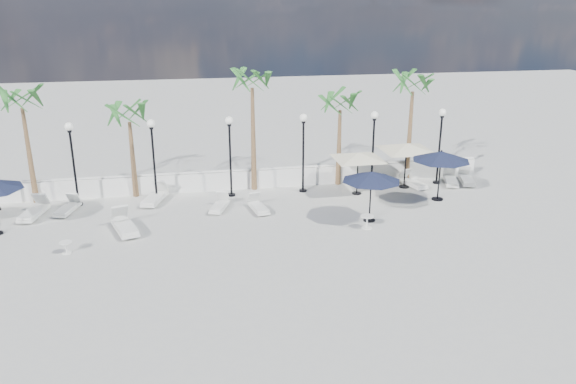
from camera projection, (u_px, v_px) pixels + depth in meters
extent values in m
plane|color=#AEAEA8|center=(248.00, 252.00, 20.86)|extent=(100.00, 100.00, 0.00)
cube|color=silver|center=(229.00, 181.00, 27.69)|extent=(26.00, 0.30, 0.90)
cube|color=silver|center=(229.00, 170.00, 27.53)|extent=(26.00, 0.12, 0.08)
cylinder|color=black|center=(79.00, 204.00, 25.66)|extent=(0.36, 0.36, 0.10)
cylinder|color=black|center=(74.00, 168.00, 25.11)|extent=(0.10, 0.10, 3.50)
cylinder|color=black|center=(69.00, 131.00, 24.56)|extent=(0.18, 0.18, 0.10)
sphere|color=white|center=(69.00, 126.00, 24.50)|extent=(0.36, 0.36, 0.36)
cylinder|color=black|center=(157.00, 199.00, 26.28)|extent=(0.36, 0.36, 0.10)
cylinder|color=black|center=(154.00, 164.00, 25.73)|extent=(0.10, 0.10, 3.50)
cylinder|color=black|center=(151.00, 128.00, 25.18)|extent=(0.18, 0.18, 0.10)
sphere|color=white|center=(151.00, 123.00, 25.11)|extent=(0.36, 0.36, 0.36)
cylinder|color=black|center=(232.00, 195.00, 26.89)|extent=(0.36, 0.36, 0.10)
cylinder|color=black|center=(230.00, 161.00, 26.34)|extent=(0.10, 0.10, 3.50)
cylinder|color=black|center=(229.00, 125.00, 25.79)|extent=(0.18, 0.18, 0.10)
sphere|color=white|center=(229.00, 120.00, 25.73)|extent=(0.36, 0.36, 0.36)
cylinder|color=black|center=(303.00, 190.00, 27.51)|extent=(0.36, 0.36, 0.10)
cylinder|color=black|center=(303.00, 157.00, 26.96)|extent=(0.10, 0.10, 3.50)
cylinder|color=black|center=(303.00, 122.00, 26.41)|extent=(0.18, 0.18, 0.10)
sphere|color=white|center=(304.00, 118.00, 26.34)|extent=(0.36, 0.36, 0.36)
cylinder|color=black|center=(371.00, 186.00, 28.12)|extent=(0.36, 0.36, 0.10)
cylinder|color=black|center=(373.00, 153.00, 27.57)|extent=(0.10, 0.10, 3.50)
cylinder|color=black|center=(374.00, 119.00, 27.03)|extent=(0.18, 0.18, 0.10)
sphere|color=white|center=(375.00, 115.00, 26.96)|extent=(0.36, 0.36, 0.36)
cylinder|color=black|center=(436.00, 182.00, 28.74)|extent=(0.36, 0.36, 0.10)
cylinder|color=black|center=(439.00, 150.00, 28.19)|extent=(0.10, 0.10, 3.50)
cylinder|color=black|center=(442.00, 117.00, 27.64)|extent=(0.18, 0.18, 0.10)
sphere|color=white|center=(443.00, 112.00, 27.57)|extent=(0.36, 0.36, 0.36)
cone|color=brown|center=(30.00, 156.00, 25.36)|extent=(0.28, 0.28, 4.40)
cone|color=brown|center=(133.00, 160.00, 26.28)|extent=(0.28, 0.28, 3.60)
cone|color=brown|center=(253.00, 140.00, 27.06)|extent=(0.28, 0.28, 5.00)
cone|color=brown|center=(339.00, 148.00, 28.01)|extent=(0.28, 0.28, 3.80)
cone|color=brown|center=(409.00, 137.00, 28.53)|extent=(0.28, 0.28, 4.60)
cube|color=silver|center=(34.00, 214.00, 24.19)|extent=(1.05, 2.09, 0.11)
cube|color=silver|center=(31.00, 213.00, 23.89)|extent=(0.88, 1.45, 0.11)
cube|color=silver|center=(41.00, 199.00, 24.82)|extent=(0.71, 0.59, 0.62)
cube|color=silver|center=(68.00, 210.00, 24.69)|extent=(0.99, 1.80, 0.09)
cube|color=silver|center=(65.00, 210.00, 24.44)|extent=(0.81, 1.25, 0.09)
cube|color=silver|center=(73.00, 197.00, 25.23)|extent=(0.62, 0.53, 0.53)
cube|color=silver|center=(155.00, 199.00, 25.95)|extent=(1.27, 2.12, 0.11)
cube|color=silver|center=(153.00, 199.00, 25.66)|extent=(1.03, 1.49, 0.11)
cube|color=silver|center=(160.00, 185.00, 26.58)|extent=(0.75, 0.65, 0.63)
cube|color=silver|center=(125.00, 228.00, 22.63)|extent=(1.31, 2.22, 0.11)
cube|color=silver|center=(126.00, 228.00, 22.35)|extent=(1.06, 1.56, 0.11)
cube|color=silver|center=(119.00, 212.00, 23.20)|extent=(0.78, 0.68, 0.66)
cube|color=silver|center=(259.00, 208.00, 24.89)|extent=(0.83, 1.73, 0.09)
cube|color=silver|center=(260.00, 208.00, 24.66)|extent=(0.70, 1.19, 0.09)
cube|color=silver|center=(254.00, 197.00, 25.38)|extent=(0.58, 0.48, 0.52)
cube|color=silver|center=(219.00, 207.00, 25.04)|extent=(1.06, 1.71, 0.09)
cube|color=silver|center=(218.00, 207.00, 24.80)|extent=(0.85, 1.21, 0.09)
cube|color=silver|center=(223.00, 195.00, 25.55)|extent=(0.61, 0.53, 0.51)
cube|color=silver|center=(413.00, 184.00, 28.18)|extent=(1.02, 1.87, 0.10)
cube|color=silver|center=(416.00, 183.00, 27.94)|extent=(0.84, 1.30, 0.10)
cube|color=silver|center=(405.00, 173.00, 28.68)|extent=(0.64, 0.55, 0.56)
cube|color=silver|center=(451.00, 182.00, 28.54)|extent=(1.16, 1.88, 0.10)
cube|color=silver|center=(451.00, 181.00, 28.28)|extent=(0.93, 1.32, 0.10)
cube|color=silver|center=(450.00, 171.00, 29.10)|extent=(0.67, 0.58, 0.56)
cube|color=silver|center=(466.00, 181.00, 28.69)|extent=(1.12, 1.92, 0.10)
cube|color=silver|center=(467.00, 180.00, 28.43)|extent=(0.91, 1.34, 0.10)
cube|color=silver|center=(464.00, 170.00, 29.27)|extent=(0.67, 0.58, 0.57)
cylinder|color=silver|center=(67.00, 253.00, 20.77)|extent=(0.36, 0.36, 0.03)
cylinder|color=silver|center=(66.00, 248.00, 20.71)|extent=(0.05, 0.05, 0.43)
cylinder|color=silver|center=(65.00, 242.00, 20.64)|extent=(0.47, 0.47, 0.03)
cylinder|color=silver|center=(121.00, 228.00, 23.02)|extent=(0.37, 0.37, 0.03)
cylinder|color=silver|center=(120.00, 224.00, 22.95)|extent=(0.06, 0.06, 0.44)
cylinder|color=silver|center=(120.00, 218.00, 22.88)|extent=(0.48, 0.48, 0.03)
cylinder|color=silver|center=(367.00, 228.00, 23.07)|extent=(0.43, 0.43, 0.03)
cylinder|color=silver|center=(367.00, 222.00, 22.99)|extent=(0.06, 0.06, 0.51)
cylinder|color=silver|center=(367.00, 216.00, 22.91)|extent=(0.56, 0.56, 0.03)
cylinder|color=black|center=(369.00, 220.00, 23.84)|extent=(0.50, 0.50, 0.05)
cylinder|color=black|center=(370.00, 197.00, 23.51)|extent=(0.06, 0.06, 2.14)
cone|color=black|center=(371.00, 176.00, 23.21)|extent=(2.49, 2.49, 0.40)
sphere|color=black|center=(372.00, 171.00, 23.14)|extent=(0.07, 0.07, 0.07)
cylinder|color=black|center=(437.00, 199.00, 26.38)|extent=(0.54, 0.54, 0.06)
cylinder|color=black|center=(439.00, 176.00, 26.02)|extent=(0.07, 0.07, 2.30)
cone|color=black|center=(441.00, 156.00, 25.70)|extent=(2.68, 2.68, 0.43)
sphere|color=black|center=(442.00, 151.00, 25.62)|extent=(0.08, 0.08, 0.08)
cylinder|color=black|center=(357.00, 193.00, 27.18)|extent=(0.46, 0.46, 0.05)
cylinder|color=black|center=(357.00, 174.00, 26.86)|extent=(0.06, 0.06, 2.04)
pyramid|color=beige|center=(358.00, 153.00, 26.52)|extent=(4.51, 4.51, 0.31)
cylinder|color=black|center=(404.00, 187.00, 28.14)|extent=(0.52, 0.52, 0.06)
cylinder|color=black|center=(405.00, 166.00, 27.79)|extent=(0.07, 0.07, 2.23)
pyramid|color=beige|center=(407.00, 143.00, 27.42)|extent=(4.84, 4.84, 0.35)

